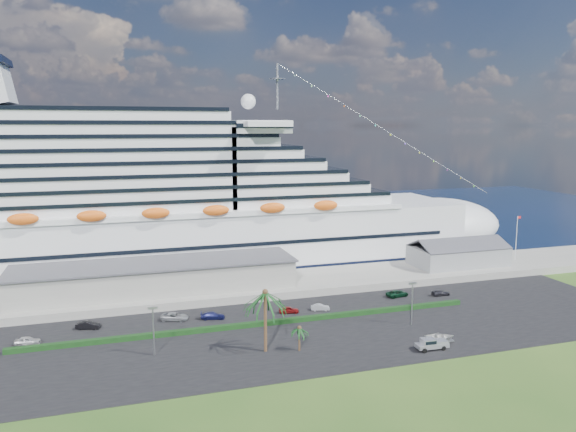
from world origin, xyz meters
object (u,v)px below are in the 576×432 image
object	(u,v)px
parked_car_3	(213,316)
pickup_truck	(431,343)
boat_trailer	(440,337)
cruise_ship	(161,208)

from	to	relation	value
parked_car_3	pickup_truck	distance (m)	42.02
parked_car_3	pickup_truck	bearing A→B (deg)	-116.24
pickup_truck	boat_trailer	world-z (taller)	pickup_truck
cruise_ship	parked_car_3	size ratio (longest dim) A/B	40.19
cruise_ship	boat_trailer	world-z (taller)	cruise_ship
parked_car_3	cruise_ship	bearing A→B (deg)	20.72
parked_car_3	pickup_truck	world-z (taller)	pickup_truck
cruise_ship	pickup_truck	distance (m)	79.53
pickup_truck	boat_trailer	size ratio (longest dim) A/B	0.93
cruise_ship	pickup_truck	bearing A→B (deg)	-60.40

